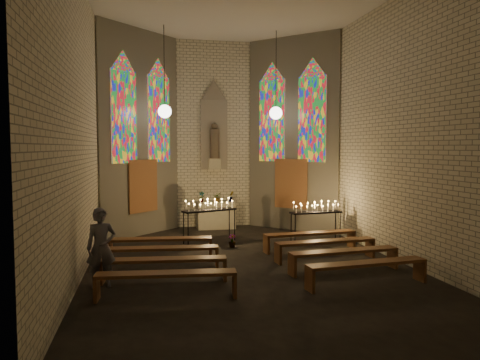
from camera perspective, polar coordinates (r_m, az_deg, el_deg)
The scene contains 18 objects.
floor at distance 12.26m, azimuth 0.88°, elevation -10.24°, with size 12.00×12.00×0.00m, color black.
room at distance 15.21m, azimuth -1.82°, elevation 6.64°, with size 8.22×12.43×7.00m.
altar at distance 17.43m, azimuth -2.93°, elevation -4.30°, with size 1.40×0.60×1.00m, color #B2AE91.
flower_vase_left at distance 17.30m, azimuth -4.69°, elevation -2.05°, with size 0.21×0.14×0.39m, color #4C723F.
flower_vase_center at distance 17.30m, azimuth -2.77°, elevation -2.13°, with size 0.31×0.27×0.34m, color #4C723F.
flower_vase_right at distance 17.40m, azimuth -1.13°, elevation -2.00°, with size 0.22×0.17×0.39m, color #4C723F.
aisle_flower_pot at distance 14.21m, azimuth -0.98°, elevation -7.43°, with size 0.22×0.22×0.40m, color #4C723F.
votive_stand_left at distance 14.90m, azimuth -3.75°, elevation -3.33°, with size 1.81×1.01×1.30m.
votive_stand_right at distance 15.02m, azimuth 9.25°, elevation -3.56°, with size 1.70×0.56×1.23m.
pew_left_0 at distance 13.12m, azimuth -9.63°, elevation -7.40°, with size 2.81×0.65×0.54m.
pew_right_0 at distance 13.93m, azimuth 8.54°, elevation -6.72°, with size 2.81×0.65×0.54m.
pew_left_1 at distance 11.95m, azimuth -9.45°, elevation -8.53°, with size 2.81×0.65×0.54m.
pew_right_1 at distance 12.83m, azimuth 10.38°, elevation -7.67°, with size 2.81×0.65×0.54m.
pew_left_2 at distance 10.78m, azimuth -9.23°, elevation -9.90°, with size 2.81×0.65×0.54m.
pew_right_2 at distance 11.75m, azimuth 12.58°, elevation -8.79°, with size 2.81×0.65×0.54m.
pew_left_3 at distance 9.62m, azimuth -8.95°, elevation -11.61°, with size 2.81×0.65×0.54m.
pew_right_3 at distance 10.69m, azimuth 15.23°, elevation -10.11°, with size 2.81×0.65×0.54m.
visitor at distance 10.62m, azimuth -16.56°, elevation -7.88°, with size 0.63×0.41×1.72m, color #54535E.
Camera 1 is at (-2.52, -11.61, 3.02)m, focal length 35.00 mm.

